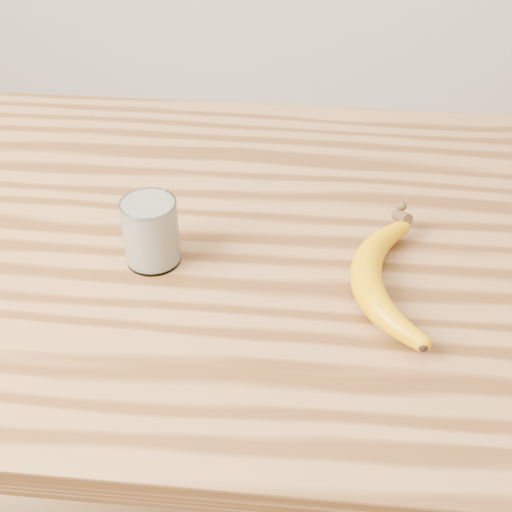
{
  "coord_description": "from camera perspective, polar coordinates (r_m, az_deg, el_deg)",
  "views": [
    {
      "loc": [
        0.01,
        -0.78,
        1.48
      ],
      "look_at": [
        -0.06,
        -0.08,
        0.93
      ],
      "focal_mm": 50.0,
      "sensor_mm": 36.0,
      "label": 1
    }
  ],
  "objects": [
    {
      "name": "smoothie_glass",
      "position": [
        0.92,
        -8.41,
        1.97
      ],
      "size": [
        0.07,
        0.07,
        0.09
      ],
      "color": "white",
      "rests_on": "table"
    },
    {
      "name": "banana",
      "position": [
        0.88,
        8.71,
        -1.74
      ],
      "size": [
        0.13,
        0.33,
        0.04
      ],
      "primitive_type": null,
      "rotation": [
        0.0,
        0.0,
        0.04
      ],
      "color": "#CE8D00",
      "rests_on": "table"
    },
    {
      "name": "table",
      "position": [
        1.06,
        3.45,
        -4.22
      ],
      "size": [
        1.2,
        0.8,
        0.9
      ],
      "color": "#916036",
      "rests_on": "ground"
    }
  ]
}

